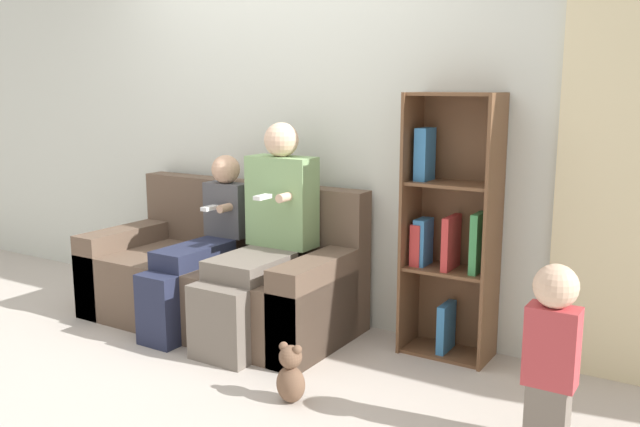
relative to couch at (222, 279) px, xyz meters
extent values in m
plane|color=#BCB2A8|center=(0.20, -0.51, -0.28)|extent=(14.00, 14.00, 0.00)
cube|color=silver|center=(0.20, 0.45, 0.99)|extent=(10.00, 0.06, 2.55)
cube|color=beige|center=(2.23, 0.40, 0.85)|extent=(0.61, 0.04, 2.27)
cube|color=brown|center=(0.00, -0.11, -0.07)|extent=(1.74, 0.67, 0.42)
cube|color=brown|center=(0.00, 0.30, 0.16)|extent=(1.74, 0.16, 0.88)
cube|color=brown|center=(-0.77, -0.11, -0.01)|extent=(0.20, 0.67, 0.55)
cube|color=brown|center=(0.77, -0.11, -0.01)|extent=(0.20, 0.67, 0.55)
cube|color=#70665B|center=(0.40, -0.51, -0.07)|extent=(0.36, 0.12, 0.42)
cube|color=#70665B|center=(0.40, -0.22, 0.20)|extent=(0.36, 0.46, 0.11)
cube|color=#84AD70|center=(0.40, 0.11, 0.52)|extent=(0.42, 0.19, 0.55)
sphere|color=beige|center=(0.40, 0.11, 0.90)|extent=(0.21, 0.21, 0.21)
cylinder|color=beige|center=(0.52, -0.04, 0.58)|extent=(0.05, 0.10, 0.05)
cube|color=white|center=(0.40, -0.09, 0.58)|extent=(0.05, 0.12, 0.02)
cube|color=#232842|center=(-0.06, -0.51, -0.07)|extent=(0.25, 0.12, 0.42)
cube|color=#232842|center=(-0.06, -0.19, 0.20)|extent=(0.25, 0.52, 0.11)
cube|color=#4C4C51|center=(-0.06, 0.14, 0.42)|extent=(0.29, 0.13, 0.35)
sphere|color=tan|center=(-0.06, 0.14, 0.69)|extent=(0.18, 0.18, 0.18)
cylinder|color=tan|center=(0.02, 0.02, 0.46)|extent=(0.05, 0.10, 0.05)
cube|color=white|center=(-0.06, -0.03, 0.46)|extent=(0.05, 0.12, 0.02)
cube|color=#70665B|center=(2.15, -0.46, -0.14)|extent=(0.17, 0.13, 0.28)
cube|color=#B73D42|center=(2.15, -0.46, 0.16)|extent=(0.21, 0.13, 0.34)
sphere|color=beige|center=(2.15, -0.46, 0.42)|extent=(0.18, 0.18, 0.18)
cube|color=brown|center=(1.18, 0.26, 0.45)|extent=(0.02, 0.29, 1.46)
cube|color=brown|center=(1.65, 0.26, 0.45)|extent=(0.02, 0.29, 1.46)
cube|color=brown|center=(1.42, 0.40, 0.45)|extent=(0.49, 0.02, 1.46)
cube|color=brown|center=(1.42, 0.26, -0.27)|extent=(0.46, 0.26, 0.02)
cube|color=brown|center=(1.42, 0.26, 0.21)|extent=(0.46, 0.26, 0.02)
cube|color=brown|center=(1.42, 0.26, 0.69)|extent=(0.46, 0.26, 0.02)
cube|color=brown|center=(1.42, 0.26, 1.17)|extent=(0.46, 0.26, 0.02)
cube|color=#429956|center=(1.57, 0.26, 0.38)|extent=(0.04, 0.16, 0.33)
cube|color=teal|center=(1.26, 0.26, 0.35)|extent=(0.07, 0.14, 0.26)
cube|color=#C63838|center=(1.24, 0.26, 0.33)|extent=(0.06, 0.16, 0.24)
cube|color=teal|center=(1.25, 0.26, 0.84)|extent=(0.07, 0.15, 0.29)
cube|color=#C63838|center=(1.42, 0.26, 0.36)|extent=(0.04, 0.20, 0.30)
cube|color=teal|center=(1.41, 0.26, -0.13)|extent=(0.04, 0.18, 0.28)
ellipsoid|color=brown|center=(1.01, -0.69, -0.19)|extent=(0.15, 0.12, 0.18)
sphere|color=brown|center=(1.01, -0.69, -0.05)|extent=(0.11, 0.11, 0.11)
sphere|color=brown|center=(0.97, -0.69, -0.01)|extent=(0.04, 0.04, 0.04)
sphere|color=brown|center=(1.05, -0.69, -0.01)|extent=(0.04, 0.04, 0.04)
camera|label=1|loc=(2.73, -3.19, 1.22)|focal=38.00mm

